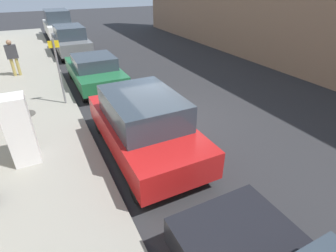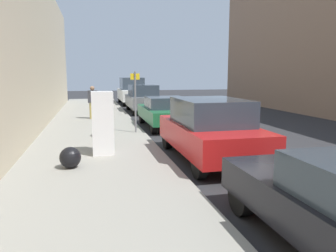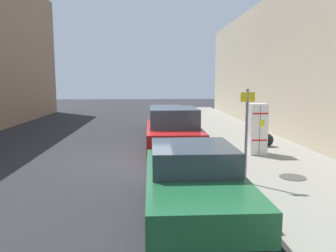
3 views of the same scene
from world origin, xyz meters
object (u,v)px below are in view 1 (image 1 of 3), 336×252
Objects in this scene: discarded_refrigerator at (20,130)px; parked_van_white at (58,24)px; street_sign_post at (59,69)px; pedestrian_walking_far at (12,55)px; parked_suv_red at (144,124)px; parked_sedan_green at (94,70)px; parked_suv_gray at (71,40)px.

parked_van_white is at bearing 80.31° from discarded_refrigerator.
street_sign_post is 1.42× the size of pedestrian_walking_far.
street_sign_post is at bearing 110.25° from parked_suv_red.
street_sign_post reaches higher than pedestrian_walking_far.
parked_sedan_green is 6.39m from parked_suv_gray.
pedestrian_walking_far is at bearing -108.60° from parked_van_white.
parked_suv_gray is at bearing -173.49° from pedestrian_walking_far.
parked_suv_gray is (-0.00, 6.39, 0.16)m from parked_sedan_green.
street_sign_post is 0.54× the size of parked_suv_gray.
street_sign_post is 4.80m from pedestrian_walking_far.
street_sign_post reaches higher than parked_van_white.
parked_van_white is (0.00, 18.17, 0.18)m from parked_suv_red.
parked_van_white reaches higher than pedestrian_walking_far.
parked_suv_gray is at bearing 75.42° from discarded_refrigerator.
discarded_refrigerator is at bearing -99.69° from parked_van_white.
parked_suv_red reaches higher than parked_sedan_green.
discarded_refrigerator is 0.42× the size of parked_sedan_green.
parked_sedan_green is 12.34m from parked_van_white.
parked_sedan_green is 0.85× the size of parked_van_white.
parked_suv_red is 0.88× the size of parked_van_white.
street_sign_post is at bearing -96.37° from parked_van_white.
discarded_refrigerator is 7.87m from pedestrian_walking_far.
parked_suv_red is 1.00× the size of parked_suv_gray.
pedestrian_walking_far is at bearing -132.31° from parked_suv_gray.
pedestrian_walking_far is at bearing 110.03° from parked_suv_red.
discarded_refrigerator is 3.67m from street_sign_post.
parked_sedan_green is (0.00, 5.83, -0.15)m from parked_suv_red.
parked_sedan_green is 0.98× the size of parked_suv_gray.
pedestrian_walking_far reaches higher than parked_suv_gray.
parked_suv_gray is at bearing 90.00° from parked_suv_red.
parked_suv_gray is 5.95m from parked_van_white.
discarded_refrigerator is at bearing -112.56° from street_sign_post.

